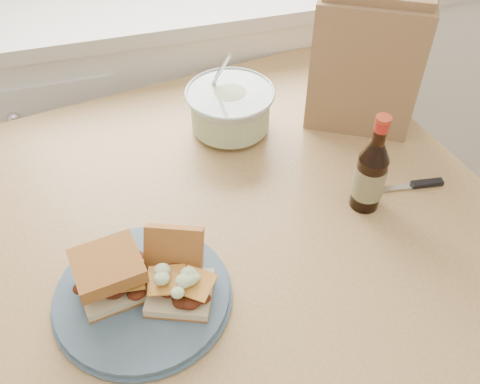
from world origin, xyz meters
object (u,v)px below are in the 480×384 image
object	(u,v)px
dining_table	(243,247)
coleslaw_bowl	(230,111)
paper_bag	(366,60)
beer_bottle	(370,174)
plate	(143,295)

from	to	relation	value
dining_table	coleslaw_bowl	xyz separation A→B (m)	(0.04, 0.25, 0.17)
paper_bag	beer_bottle	bearing A→B (deg)	-82.30
dining_table	beer_bottle	xyz separation A→B (m)	(0.24, -0.05, 0.20)
plate	coleslaw_bowl	world-z (taller)	coleslaw_bowl
beer_bottle	coleslaw_bowl	bearing A→B (deg)	142.13
dining_table	coleslaw_bowl	world-z (taller)	coleslaw_bowl
paper_bag	dining_table	bearing A→B (deg)	-118.50
dining_table	plate	distance (m)	0.30
dining_table	beer_bottle	world-z (taller)	beer_bottle
beer_bottle	plate	bearing A→B (deg)	-147.75
dining_table	plate	bearing A→B (deg)	-154.16
coleslaw_bowl	paper_bag	size ratio (longest dim) A/B	0.66
plate	beer_bottle	xyz separation A→B (m)	(0.46, 0.10, 0.07)
plate	coleslaw_bowl	size ratio (longest dim) A/B	1.47
coleslaw_bowl	beer_bottle	world-z (taller)	beer_bottle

